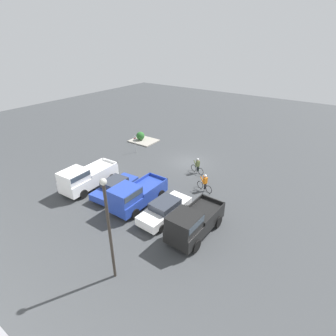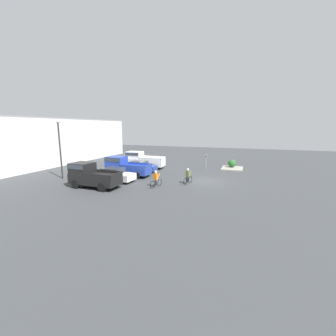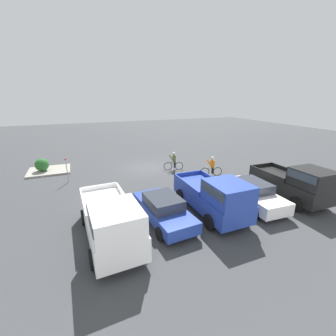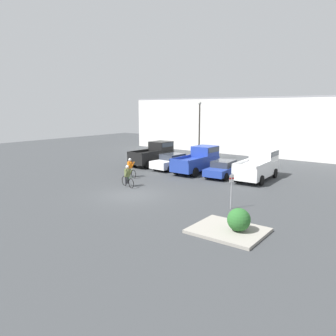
% 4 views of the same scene
% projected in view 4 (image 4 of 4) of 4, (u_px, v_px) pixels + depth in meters
% --- Properties ---
extents(ground_plane, '(80.00, 80.00, 0.00)m').
position_uv_depth(ground_plane, '(132.00, 195.00, 22.21)').
color(ground_plane, '#383A3D').
extents(warehouse_building, '(38.40, 15.76, 7.13)m').
position_uv_depth(warehouse_building, '(281.00, 124.00, 44.98)').
color(warehouse_building, silver).
rests_on(warehouse_building, ground_plane).
extents(pickup_truck_0, '(2.34, 5.02, 2.36)m').
position_uv_depth(pickup_truck_0, '(155.00, 153.00, 33.69)').
color(pickup_truck_0, black).
rests_on(pickup_truck_0, ground_plane).
extents(sedan_0, '(2.19, 4.79, 1.47)m').
position_uv_depth(sedan_0, '(173.00, 161.00, 31.59)').
color(sedan_0, white).
rests_on(sedan_0, ground_plane).
extents(pickup_truck_1, '(2.24, 5.33, 2.29)m').
position_uv_depth(pickup_truck_1, '(199.00, 159.00, 30.08)').
color(pickup_truck_1, '#233D9E').
rests_on(pickup_truck_1, ground_plane).
extents(sedan_1, '(2.17, 4.68, 1.39)m').
position_uv_depth(sedan_1, '(223.00, 168.00, 28.09)').
color(sedan_1, '#233D9E').
rests_on(sedan_1, ground_plane).
extents(pickup_truck_2, '(2.41, 5.57, 2.30)m').
position_uv_depth(pickup_truck_2, '(259.00, 165.00, 27.07)').
color(pickup_truck_2, white).
rests_on(pickup_truck_2, ground_plane).
extents(cyclist_0, '(1.69, 0.59, 1.65)m').
position_uv_depth(cyclist_0, '(127.00, 176.00, 24.45)').
color(cyclist_0, black).
rests_on(cyclist_0, ground_plane).
extents(cyclist_1, '(1.76, 0.60, 1.66)m').
position_uv_depth(cyclist_1, '(130.00, 168.00, 27.84)').
color(cyclist_1, black).
rests_on(cyclist_1, ground_plane).
extents(fire_lane_sign, '(0.17, 0.27, 2.15)m').
position_uv_depth(fire_lane_sign, '(231.00, 187.00, 18.97)').
color(fire_lane_sign, '#9E9EA3').
rests_on(fire_lane_sign, ground_plane).
extents(lamppost, '(0.36, 0.36, 6.54)m').
position_uv_depth(lamppost, '(199.00, 126.00, 36.40)').
color(lamppost, '#2D2823').
rests_on(lamppost, ground_plane).
extents(curb_island, '(3.35, 2.81, 0.15)m').
position_uv_depth(curb_island, '(228.00, 231.00, 15.58)').
color(curb_island, gray).
rests_on(curb_island, ground_plane).
extents(shrub, '(1.09, 1.09, 1.09)m').
position_uv_depth(shrub, '(239.00, 220.00, 15.26)').
color(shrub, '#286028').
rests_on(shrub, curb_island).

